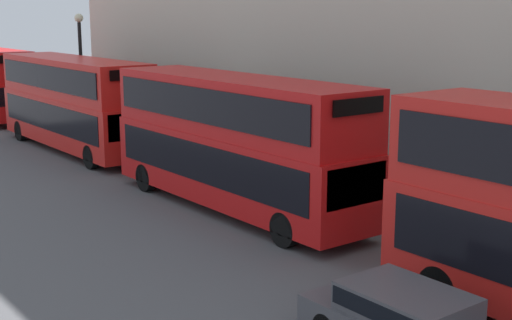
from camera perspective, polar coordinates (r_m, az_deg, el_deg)
The scene contains 4 objects.
bus_second_in_queue at distance 22.86m, azimuth -1.73°, elevation 1.82°, with size 2.59×11.03×4.34m.
bus_third_in_queue at distance 33.84m, azimuth -14.38°, elevation 4.67°, with size 2.59×11.44×4.27m.
street_lamp at distance 37.94m, azimuth -13.83°, elevation 7.74°, with size 0.44×0.44×6.24m.
pedestrian at distance 40.93m, azimuth -14.77°, elevation 3.61°, with size 0.36×0.36×1.69m.
Camera 1 is at (-11.53, 0.50, 6.38)m, focal length 50.00 mm.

